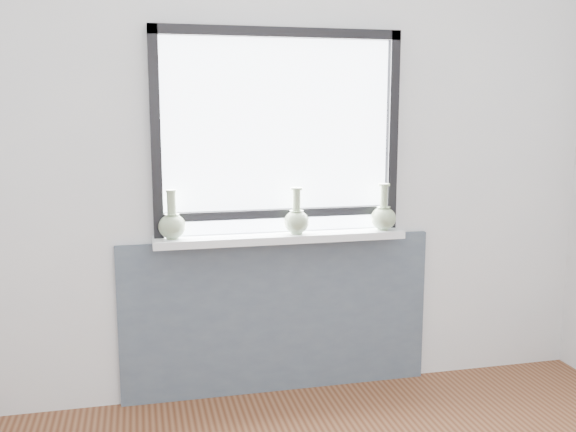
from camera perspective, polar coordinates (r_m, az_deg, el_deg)
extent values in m
cube|color=silver|center=(3.40, -1.01, 5.38)|extent=(3.60, 0.02, 2.60)
cube|color=#4D5A67|center=(3.54, -0.86, -8.85)|extent=(1.70, 0.03, 0.86)
cube|color=white|center=(3.36, -0.63, -1.91)|extent=(1.32, 0.18, 0.04)
cube|color=black|center=(3.26, -11.70, 7.21)|extent=(0.05, 0.06, 1.05)
cube|color=black|center=(3.53, 9.21, 7.45)|extent=(0.05, 0.06, 1.05)
cube|color=black|center=(3.36, -0.85, 16.01)|extent=(1.30, 0.06, 0.05)
cube|color=black|center=(3.38, -0.82, 0.24)|extent=(1.20, 0.05, 0.04)
cube|color=white|center=(3.37, -0.92, 7.04)|extent=(1.20, 0.01, 1.00)
cylinder|color=#91A881|center=(3.27, -10.22, -1.93)|extent=(0.06, 0.06, 0.01)
ellipsoid|color=#91A881|center=(3.26, -10.25, -0.91)|extent=(0.14, 0.14, 0.13)
cone|color=#91A881|center=(3.25, -10.28, -0.08)|extent=(0.08, 0.08, 0.03)
cylinder|color=#91A881|center=(3.25, -10.31, 0.98)|extent=(0.05, 0.05, 0.13)
cylinder|color=#91A881|center=(3.24, -10.35, 2.21)|extent=(0.05, 0.05, 0.01)
cylinder|color=#91A881|center=(3.35, 0.76, -1.51)|extent=(0.06, 0.06, 0.01)
ellipsoid|color=#91A881|center=(3.34, 0.76, -0.54)|extent=(0.13, 0.13, 0.12)
cone|color=#91A881|center=(3.33, 0.77, 0.25)|extent=(0.07, 0.07, 0.03)
cylinder|color=#91A881|center=(3.32, 0.77, 1.27)|extent=(0.04, 0.04, 0.13)
cylinder|color=#91A881|center=(3.32, 0.77, 2.45)|extent=(0.06, 0.06, 0.01)
cylinder|color=#91A881|center=(3.50, 8.44, -1.15)|extent=(0.06, 0.06, 0.01)
ellipsoid|color=#91A881|center=(3.49, 8.47, -0.21)|extent=(0.14, 0.14, 0.13)
cone|color=#91A881|center=(3.48, 8.49, 0.57)|extent=(0.07, 0.07, 0.03)
cylinder|color=#91A881|center=(3.47, 8.51, 1.59)|extent=(0.04, 0.04, 0.13)
cylinder|color=#91A881|center=(3.46, 8.54, 2.77)|extent=(0.06, 0.06, 0.01)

